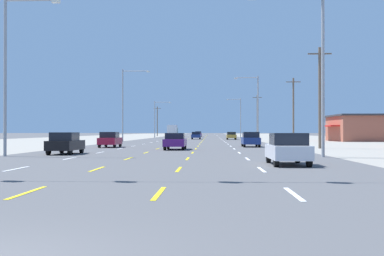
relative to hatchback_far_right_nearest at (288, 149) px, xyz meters
The scene contains 25 objects.
ground_plane 49.15m from the hatchback_far_right_nearest, 97.97° to the left, with size 572.00×572.00×0.00m, color #4C4C4F.
lot_apron_left 58.01m from the hatchback_far_right_nearest, 122.97° to the left, with size 28.00×440.00×0.01m, color gray.
lot_apron_right 51.87m from the hatchback_far_right_nearest, 69.77° to the left, with size 28.00×440.00×0.01m, color gray.
lane_markings 87.44m from the hatchback_far_right_nearest, 94.47° to the left, with size 10.64×227.60×0.01m.
signal_span_wire 10.85m from the hatchback_far_right_nearest, 138.52° to the right, with size 27.05×0.53×9.44m.
hatchback_far_right_nearest is the anchor object (origin of this frame).
hatchback_far_left_near 17.04m from the hatchback_far_right_nearest, 145.01° to the left, with size 1.72×3.90×1.54m.
sedan_center_turn_mid 19.21m from the hatchback_far_right_nearest, 110.76° to the left, with size 1.80×4.50×1.46m.
hatchback_far_left_midfar 26.96m from the hatchback_far_right_nearest, 120.65° to the left, with size 1.72×3.90×1.54m.
hatchback_far_right_far 25.10m from the hatchback_far_right_nearest, 89.09° to the left, with size 1.72×3.90×1.54m.
sedan_far_right_farther 65.32m from the hatchback_far_right_nearest, 89.81° to the left, with size 1.80×4.50×1.46m.
sedan_center_turn_farthest 69.39m from the hatchback_far_right_nearest, 95.46° to the left, with size 1.80×4.50×1.46m.
hatchback_center_turn_distant_a 101.44m from the hatchback_far_right_nearest, 93.96° to the left, with size 1.72×3.90×1.54m.
box_truck_far_left_distant_b 102.96m from the hatchback_far_right_nearest, 97.82° to the left, with size 2.40×7.20×3.23m.
storefront_right_row_2 57.51m from the hatchback_far_right_nearest, 66.90° to the left, with size 14.53×11.25×4.24m.
streetlight_left_row_0 18.69m from the hatchback_far_right_nearest, 157.71° to the left, with size 3.67×0.26×10.32m.
streetlight_right_row_0 9.08m from the hatchback_far_right_nearest, 67.40° to the left, with size 4.81×0.26×10.39m.
streetlight_left_row_1 49.72m from the hatchback_far_right_nearest, 109.60° to the left, with size 4.24×0.26×10.93m.
streetlight_right_row_1 46.90m from the hatchback_far_right_nearest, 86.31° to the left, with size 3.64×0.26×9.85m.
streetlight_left_row_2 87.96m from the hatchback_far_right_nearest, 100.84° to the left, with size 4.02×0.26×8.71m.
streetlight_right_row_2 86.46m from the hatchback_far_right_nearest, 88.00° to the left, with size 3.44×0.26×9.35m.
utility_pole_right_row_0 22.31m from the hatchback_far_right_nearest, 72.89° to the left, with size 2.20×0.26×9.43m.
utility_pole_right_row_1 48.98m from the hatchback_far_right_nearest, 79.57° to the left, with size 2.20×0.26×9.68m.
utility_pole_right_row_2 86.47m from the hatchback_far_right_nearest, 85.20° to the left, with size 2.20×0.26×10.09m.
utility_pole_left_row_3 122.72m from the hatchback_far_right_nearest, 99.56° to the left, with size 2.20×0.26×9.28m.
Camera 1 is at (3.10, -5.02, 1.64)m, focal length 43.14 mm.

